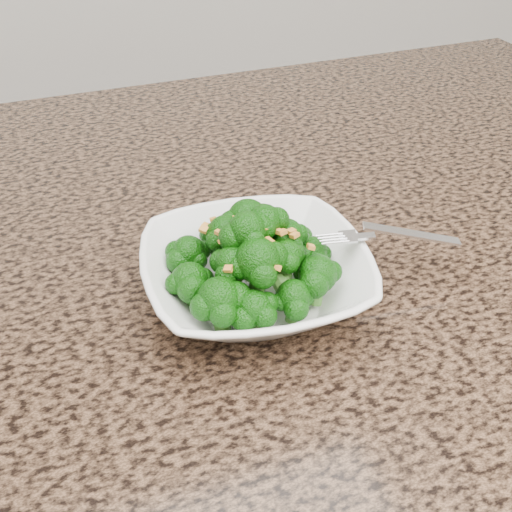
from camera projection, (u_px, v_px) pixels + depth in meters
name	position (u px, v px, depth m)	size (l,w,h in m)	color
granite_counter	(172.00, 276.00, 0.68)	(1.64, 1.04, 0.03)	brown
bowl	(256.00, 276.00, 0.61)	(0.21, 0.21, 0.05)	white
broccoli_pile	(256.00, 223.00, 0.57)	(0.19, 0.19, 0.07)	#105009
garlic_topping	(256.00, 187.00, 0.55)	(0.11, 0.11, 0.01)	gold
fork	(368.00, 236.00, 0.61)	(0.16, 0.03, 0.01)	silver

